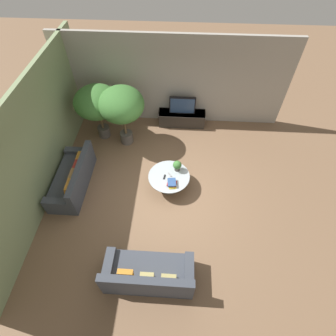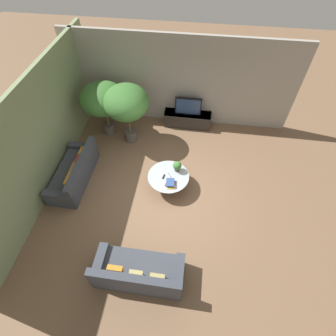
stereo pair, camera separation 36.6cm
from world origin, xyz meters
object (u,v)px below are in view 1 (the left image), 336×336
object	(u,v)px
media_console	(182,118)
couch_by_wall	(73,179)
potted_palm_tall	(97,103)
coffee_table	(169,179)
potted_plant_tabletop	(177,165)
couch_near_entry	(149,275)
potted_palm_corner	(122,106)
television	(182,105)

from	to	relation	value
media_console	couch_by_wall	distance (m)	4.16
potted_palm_tall	couch_by_wall	bearing A→B (deg)	-100.28
coffee_table	media_console	bearing A→B (deg)	84.21
potted_plant_tabletop	couch_near_entry	bearing A→B (deg)	-99.92
couch_by_wall	potted_plant_tabletop	xyz separation A→B (m)	(2.92, 0.37, 0.35)
potted_palm_tall	potted_plant_tabletop	xyz separation A→B (m)	(2.53, -1.77, -0.69)
media_console	potted_plant_tabletop	size ratio (longest dim) A/B	4.92
couch_by_wall	potted_plant_tabletop	bearing A→B (deg)	97.24
coffee_table	potted_plant_tabletop	xyz separation A→B (m)	(0.21, 0.24, 0.32)
media_console	potted_plant_tabletop	distance (m)	2.56
couch_by_wall	potted_palm_corner	xyz separation A→B (m)	(1.20, 1.89, 1.16)
coffee_table	potted_palm_corner	distance (m)	2.58
potted_plant_tabletop	television	bearing A→B (deg)	88.47
couch_by_wall	potted_palm_corner	bearing A→B (deg)	147.61
media_console	potted_plant_tabletop	bearing A→B (deg)	-91.53
coffee_table	couch_by_wall	size ratio (longest dim) A/B	0.57
potted_palm_corner	television	bearing A→B (deg)	29.33
couch_near_entry	potted_palm_tall	world-z (taller)	potted_palm_tall
television	potted_palm_corner	size ratio (longest dim) A/B	0.43
potted_plant_tabletop	potted_palm_tall	bearing A→B (deg)	145.05
couch_near_entry	couch_by_wall	bearing A→B (deg)	-45.89
coffee_table	couch_by_wall	distance (m)	2.71
potted_palm_corner	potted_plant_tabletop	size ratio (longest dim) A/B	6.10
potted_plant_tabletop	coffee_table	bearing A→B (deg)	-131.54
couch_near_entry	potted_palm_tall	xyz separation A→B (m)	(-2.03, 4.63, 1.05)
media_console	coffee_table	world-z (taller)	media_console
media_console	coffee_table	size ratio (longest dim) A/B	1.40
potted_palm_tall	potted_plant_tabletop	world-z (taller)	potted_palm_tall
potted_palm_tall	potted_palm_corner	xyz separation A→B (m)	(0.81, -0.25, 0.12)
media_console	potted_plant_tabletop	xyz separation A→B (m)	(-0.07, -2.53, 0.39)
media_console	potted_palm_tall	world-z (taller)	potted_palm_tall
television	couch_by_wall	world-z (taller)	television
media_console	couch_by_wall	xyz separation A→B (m)	(-2.99, -2.90, 0.03)
coffee_table	potted_palm_corner	size ratio (longest dim) A/B	0.57
coffee_table	couch_near_entry	size ratio (longest dim) A/B	0.59
television	potted_palm_tall	xyz separation A→B (m)	(-2.60, -0.76, 0.53)
couch_near_entry	potted_palm_corner	distance (m)	4.70
coffee_table	potted_plant_tabletop	bearing A→B (deg)	48.46
media_console	potted_palm_tall	size ratio (longest dim) A/B	0.88
couch_by_wall	potted_plant_tabletop	distance (m)	2.96
potted_plant_tabletop	couch_by_wall	bearing A→B (deg)	-172.76
couch_by_wall	couch_near_entry	world-z (taller)	same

